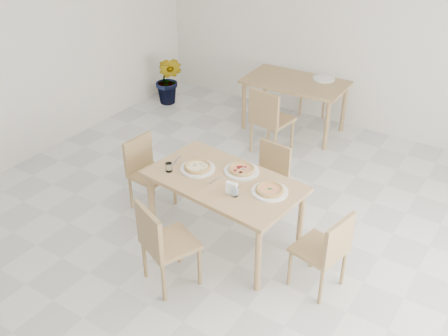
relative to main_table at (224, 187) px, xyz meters
The scene contains 21 objects.
main_table is the anchor object (origin of this frame).
chair_south 0.85m from the main_table, 97.98° to the right, with size 0.56×0.56×0.87m.
chair_north 0.79m from the main_table, 83.42° to the left, with size 0.42×0.42×0.79m.
chair_west 1.11m from the main_table, behind, with size 0.43×0.43×0.81m.
chair_east 1.15m from the main_table, ahead, with size 0.48×0.48×0.82m.
plate_margherita 0.49m from the main_table, ahead, with size 0.34×0.34×0.02m, color white.
plate_mushroom 0.34m from the main_table, behind, with size 0.35×0.35×0.02m, color white.
plate_pepperoni 0.24m from the main_table, 72.98° to the left, with size 0.35×0.35×0.02m, color white.
pizza_margherita 0.49m from the main_table, ahead, with size 0.33×0.33×0.03m.
pizza_mushroom 0.34m from the main_table, behind, with size 0.28×0.28×0.03m.
pizza_pepperoni 0.25m from the main_table, 72.98° to the left, with size 0.33×0.33×0.03m.
tumbler_a 0.58m from the main_table, 162.71° to the right, with size 0.07×0.07×0.09m, color white.
tumbler_b 0.32m from the main_table, 36.85° to the right, with size 0.07×0.07×0.09m, color white.
napkin_holder 0.30m from the main_table, 41.63° to the right, with size 0.12×0.07×0.13m.
fork_a 0.11m from the main_table, 135.50° to the right, with size 0.01×0.17×0.01m, color silver.
fork_b 0.61m from the main_table, behind, with size 0.02×0.20×0.01m, color silver.
second_table 2.73m from the main_table, 102.02° to the left, with size 1.42×0.85×0.75m.
chair_back_s 1.94m from the main_table, 105.86° to the left, with size 0.51×0.51×0.91m.
chair_back_n 3.52m from the main_table, 99.84° to the left, with size 0.51×0.51×0.82m.
plate_empty 2.94m from the main_table, 95.12° to the left, with size 0.30×0.30×0.02m, color white.
potted_plant 3.59m from the main_table, 137.18° to the left, with size 0.43×0.35×0.79m, color #1E5A1B.
Camera 1 is at (2.39, -3.32, 3.44)m, focal length 42.00 mm.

